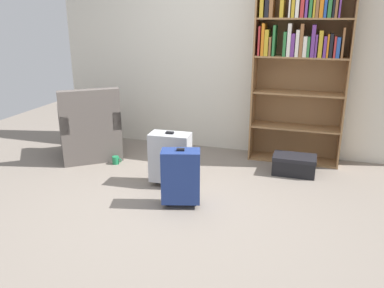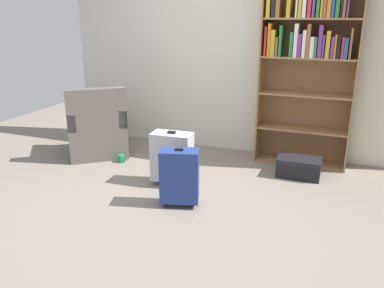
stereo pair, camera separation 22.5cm
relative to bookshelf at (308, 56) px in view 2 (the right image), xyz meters
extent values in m
plane|color=slate|center=(-0.90, -1.62, -1.28)|extent=(7.96, 7.96, 0.00)
cube|color=beige|center=(-0.90, 0.22, 0.02)|extent=(4.55, 0.10, 2.60)
cube|color=olive|center=(-0.51, -0.02, -0.24)|extent=(0.02, 0.33, 2.09)
cube|color=olive|center=(0.53, -0.02, -0.24)|extent=(0.02, 0.33, 2.09)
cube|color=olive|center=(0.01, 0.14, -0.24)|extent=(1.06, 0.02, 2.09)
cube|color=olive|center=(0.01, -0.02, -1.27)|extent=(1.02, 0.31, 0.02)
cube|color=olive|center=(0.01, -0.02, -0.85)|extent=(1.02, 0.31, 0.02)
cube|color=olive|center=(0.01, -0.02, -0.44)|extent=(1.02, 0.31, 0.02)
cube|color=olive|center=(0.01, -0.02, -0.02)|extent=(1.02, 0.31, 0.02)
cube|color=olive|center=(0.01, -0.02, 0.40)|extent=(1.02, 0.31, 0.02)
cube|color=#B22D2D|center=(-0.46, -0.07, 0.15)|extent=(0.02, 0.21, 0.33)
cube|color=orange|center=(-0.42, -0.05, 0.17)|extent=(0.03, 0.24, 0.36)
cube|color=gold|center=(-0.38, -0.08, 0.14)|extent=(0.04, 0.19, 0.29)
cube|color=brown|center=(-0.34, -0.08, 0.10)|extent=(0.02, 0.19, 0.21)
cube|color=#2D7238|center=(-0.30, -0.05, 0.16)|extent=(0.03, 0.25, 0.34)
cube|color=#2D7238|center=(-0.18, -0.03, 0.13)|extent=(0.03, 0.28, 0.27)
cube|color=silver|center=(-0.13, -0.06, 0.17)|extent=(0.04, 0.22, 0.36)
cube|color=#66337F|center=(-0.09, -0.08, 0.12)|extent=(0.04, 0.19, 0.25)
cube|color=silver|center=(-0.04, -0.05, 0.14)|extent=(0.04, 0.26, 0.29)
cube|color=brown|center=(0.00, -0.06, 0.17)|extent=(0.04, 0.22, 0.36)
cube|color=silver|center=(0.04, -0.07, 0.10)|extent=(0.04, 0.21, 0.22)
cube|color=#2D7238|center=(0.08, -0.08, 0.10)|extent=(0.03, 0.20, 0.22)
cube|color=#66337F|center=(0.13, -0.06, 0.16)|extent=(0.04, 0.23, 0.34)
cube|color=#66337F|center=(0.16, -0.08, 0.11)|extent=(0.02, 0.18, 0.24)
cube|color=gold|center=(0.21, -0.07, 0.14)|extent=(0.04, 0.21, 0.29)
cube|color=#66337F|center=(0.25, -0.04, 0.11)|extent=(0.03, 0.26, 0.23)
cube|color=orange|center=(0.28, -0.08, 0.12)|extent=(0.02, 0.20, 0.25)
cube|color=black|center=(0.32, -0.07, 0.12)|extent=(0.03, 0.22, 0.25)
cube|color=#B22D2D|center=(0.36, -0.07, 0.11)|extent=(0.02, 0.22, 0.23)
cube|color=#264C99|center=(0.39, -0.07, 0.10)|extent=(0.04, 0.21, 0.22)
cube|color=brown|center=(0.44, -0.06, 0.15)|extent=(0.02, 0.23, 0.32)
cube|color=gold|center=(-0.45, -0.08, 0.57)|extent=(0.04, 0.20, 0.32)
cube|color=black|center=(-0.40, -0.07, 0.52)|extent=(0.04, 0.22, 0.21)
cube|color=brown|center=(-0.35, -0.04, 0.53)|extent=(0.04, 0.27, 0.24)
cube|color=gold|center=(-0.24, -0.04, 0.52)|extent=(0.04, 0.26, 0.21)
cube|color=silver|center=(-0.15, -0.06, 0.54)|extent=(0.02, 0.24, 0.27)
cube|color=gold|center=(-0.11, -0.07, 0.54)|extent=(0.03, 0.22, 0.25)
cube|color=silver|center=(-0.07, -0.08, 0.55)|extent=(0.04, 0.19, 0.28)
cube|color=#B22D2D|center=(-0.02, -0.07, 0.58)|extent=(0.04, 0.22, 0.34)
cube|color=#66337F|center=(0.02, -0.06, 0.54)|extent=(0.03, 0.23, 0.27)
cube|color=#2D7238|center=(0.07, -0.08, 0.56)|extent=(0.03, 0.19, 0.31)
cube|color=gold|center=(0.11, -0.04, 0.58)|extent=(0.02, 0.28, 0.35)
cube|color=brown|center=(0.14, -0.07, 0.54)|extent=(0.03, 0.21, 0.27)
cube|color=orange|center=(0.18, -0.04, 0.55)|extent=(0.04, 0.26, 0.28)
cube|color=#264C99|center=(0.22, -0.06, 0.51)|extent=(0.03, 0.22, 0.21)
cube|color=#2D7238|center=(0.26, -0.04, 0.57)|extent=(0.04, 0.28, 0.33)
cube|color=black|center=(0.30, -0.06, 0.52)|extent=(0.02, 0.23, 0.21)
cube|color=brown|center=(0.33, -0.06, 0.57)|extent=(0.02, 0.22, 0.32)
cube|color=#66337F|center=(0.36, -0.08, 0.59)|extent=(0.02, 0.18, 0.35)
cube|color=#59514C|center=(-2.48, -0.61, -1.08)|extent=(0.98, 0.98, 0.40)
cube|color=gray|center=(-2.48, -0.61, -0.84)|extent=(0.75, 0.76, 0.08)
cube|color=#59514C|center=(-2.30, -0.84, -0.63)|extent=(0.63, 0.52, 0.50)
cube|color=#59514C|center=(-2.24, -0.43, -0.77)|extent=(0.51, 0.62, 0.22)
cube|color=#59514C|center=(-2.72, -0.79, -0.77)|extent=(0.51, 0.62, 0.22)
cylinder|color=#1E7F4C|center=(-2.03, -0.80, -1.23)|extent=(0.08, 0.08, 0.10)
torus|color=#1E7F4C|center=(-1.97, -0.80, -1.23)|extent=(0.06, 0.01, 0.06)
cube|color=black|center=(0.05, -0.46, -1.19)|extent=(0.46, 0.28, 0.19)
cube|color=black|center=(0.05, -0.46, -1.08)|extent=(0.47, 0.29, 0.04)
cube|color=navy|center=(-0.92, -1.58, -0.98)|extent=(0.40, 0.29, 0.50)
cube|color=black|center=(-0.92, -1.58, -0.72)|extent=(0.08, 0.06, 0.02)
cylinder|color=black|center=(-1.04, -1.62, -1.26)|extent=(0.06, 0.06, 0.05)
cylinder|color=black|center=(-0.80, -1.55, -1.26)|extent=(0.06, 0.06, 0.05)
cube|color=#B7BABF|center=(-1.18, -1.16, -0.97)|extent=(0.43, 0.25, 0.52)
cube|color=black|center=(-1.18, -1.16, -0.70)|extent=(0.08, 0.05, 0.02)
cylinder|color=black|center=(-1.33, -1.17, -1.26)|extent=(0.05, 0.05, 0.05)
cylinder|color=black|center=(-1.03, -1.15, -1.26)|extent=(0.05, 0.05, 0.05)
camera|label=1|loc=(0.19, -4.75, 0.46)|focal=36.71mm
camera|label=2|loc=(0.40, -4.68, 0.46)|focal=36.71mm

